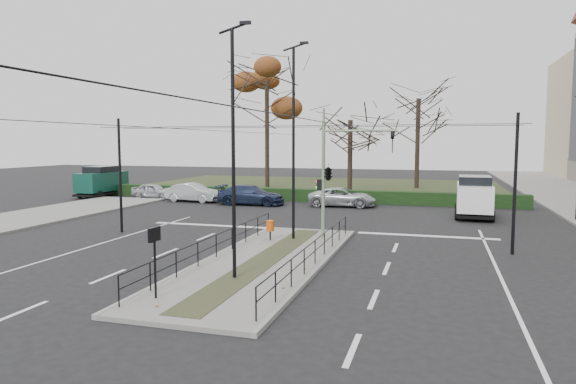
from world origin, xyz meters
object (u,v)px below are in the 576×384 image
at_px(green_van, 102,181).
at_px(bare_tree_center, 418,105).
at_px(info_panel, 154,243).
at_px(streetlamp_median_near, 234,151).
at_px(parked_car_first, 153,191).
at_px(streetlamp_median_far, 294,141).
at_px(litter_bin, 270,226).
at_px(parked_car_third, 251,195).
at_px(parked_car_second, 193,193).
at_px(bare_tree_near, 350,125).
at_px(parked_car_fourth, 343,197).
at_px(white_van, 474,196).
at_px(traffic_light, 330,171).
at_px(rust_tree, 267,81).

xyz_separation_m(green_van, bare_tree_center, (26.35, 15.28, 7.12)).
height_order(info_panel, streetlamp_median_near, streetlamp_median_near).
relative_size(parked_car_first, green_van, 0.69).
xyz_separation_m(streetlamp_median_near, streetlamp_median_far, (-0.00, 7.42, 0.36)).
distance_m(litter_bin, parked_car_third, 15.09).
bearing_deg(bare_tree_center, parked_car_first, -143.86).
xyz_separation_m(streetlamp_median_far, parked_car_second, (-12.27, 13.75, -4.10)).
xyz_separation_m(litter_bin, parked_car_second, (-11.28, 14.36, -0.07)).
distance_m(streetlamp_median_far, green_van, 26.89).
relative_size(parked_car_second, bare_tree_center, 0.37).
bearing_deg(parked_car_third, bare_tree_near, -32.19).
bearing_deg(litter_bin, parked_car_fourth, 86.95).
distance_m(litter_bin, white_van, 15.27).
xyz_separation_m(litter_bin, parked_car_first, (-15.69, 15.68, -0.17)).
xyz_separation_m(litter_bin, parked_car_third, (-6.14, 13.78, -0.06)).
distance_m(parked_car_first, bare_tree_center, 27.34).
bearing_deg(parked_car_third, parked_car_fourth, -83.26).
distance_m(parked_car_first, white_van, 25.82).
height_order(parked_car_third, white_van, white_van).
distance_m(traffic_light, streetlamp_median_far, 2.26).
bearing_deg(bare_tree_center, streetlamp_median_far, -98.32).
relative_size(streetlamp_median_near, bare_tree_near, 0.96).
xyz_separation_m(parked_car_fourth, green_van, (-21.68, 1.12, 0.68)).
relative_size(parked_car_first, bare_tree_near, 0.42).
bearing_deg(parked_car_fourth, info_panel, 175.00).
height_order(parked_car_first, parked_car_fourth, parked_car_fourth).
bearing_deg(bare_tree_near, bare_tree_center, 53.09).
distance_m(info_panel, rust_tree, 39.92).
bearing_deg(bare_tree_near, parked_car_third, -121.20).
xyz_separation_m(streetlamp_median_far, parked_car_first, (-16.69, 15.07, -4.20)).
height_order(green_van, rust_tree, rust_tree).
distance_m(litter_bin, bare_tree_center, 32.52).
bearing_deg(streetlamp_median_far, bare_tree_center, 81.68).
height_order(streetlamp_median_near, parked_car_third, streetlamp_median_near).
height_order(traffic_light, bare_tree_near, bare_tree_near).
bearing_deg(rust_tree, bare_tree_center, 11.23).
distance_m(traffic_light, green_van, 27.75).
bearing_deg(streetlamp_median_far, white_van, 51.48).
height_order(streetlamp_median_far, parked_car_second, streetlamp_median_far).
height_order(traffic_light, streetlamp_median_far, streetlamp_median_far).
xyz_separation_m(parked_car_third, bare_tree_center, (11.60, 17.35, 7.74)).
distance_m(streetlamp_median_far, rust_tree, 30.15).
relative_size(parked_car_third, rust_tree, 0.36).
height_order(streetlamp_median_far, rust_tree, rust_tree).
height_order(rust_tree, bare_tree_center, rust_tree).
xyz_separation_m(parked_car_second, green_van, (-9.62, 1.49, 0.64)).
distance_m(parked_car_first, green_van, 5.26).
height_order(info_panel, rust_tree, rust_tree).
bearing_deg(parked_car_fourth, bare_tree_center, -18.09).
height_order(streetlamp_median_far, parked_car_first, streetlamp_median_far).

